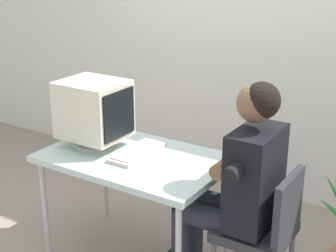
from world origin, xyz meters
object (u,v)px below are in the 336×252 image
keyboard (138,152)px  desk (135,164)px  office_chair (265,227)px  person_seated (238,181)px  crt_monitor (94,110)px

keyboard → desk: bearing=-93.5°
office_chair → person_seated: (-0.18, 0.00, 0.24)m
keyboard → office_chair: office_chair is taller
desk → keyboard: 0.08m
crt_monitor → office_chair: 1.30m
crt_monitor → person_seated: size_ratio=0.33×
office_chair → crt_monitor: bearing=-178.9°
desk → crt_monitor: crt_monitor is taller
crt_monitor → keyboard: bearing=6.0°
keyboard → person_seated: 0.70m
crt_monitor → person_seated: person_seated is taller
crt_monitor → keyboard: 0.40m
office_chair → person_seated: 0.30m
desk → crt_monitor: size_ratio=2.62×
keyboard → crt_monitor: bearing=-174.0°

